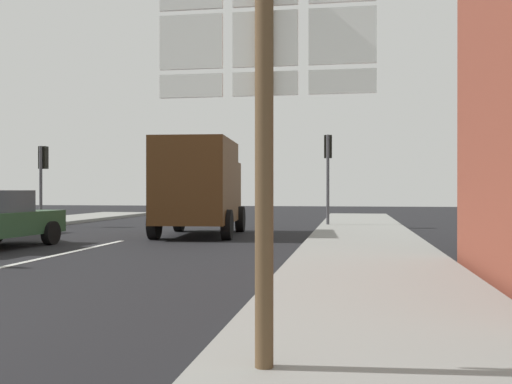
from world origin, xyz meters
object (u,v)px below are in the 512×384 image
delivery_truck (200,185)px  traffic_light_far_left (43,167)px  traffic_light_far_right (328,159)px  route_sign_post (265,120)px

delivery_truck → traffic_light_far_left: 8.18m
traffic_light_far_right → delivery_truck: bearing=-129.4°
delivery_truck → traffic_light_far_left: traffic_light_far_left is taller
delivery_truck → traffic_light_far_right: (3.93, 4.78, 1.04)m
route_sign_post → traffic_light_far_left: traffic_light_far_left is taller
delivery_truck → traffic_light_far_right: size_ratio=1.41×
traffic_light_far_right → traffic_light_far_left: size_ratio=1.12×
traffic_light_far_left → delivery_truck: bearing=-25.0°
delivery_truck → traffic_light_far_left: size_ratio=1.59×
delivery_truck → route_sign_post: route_sign_post is taller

